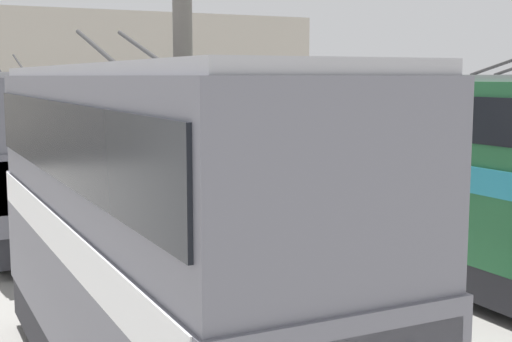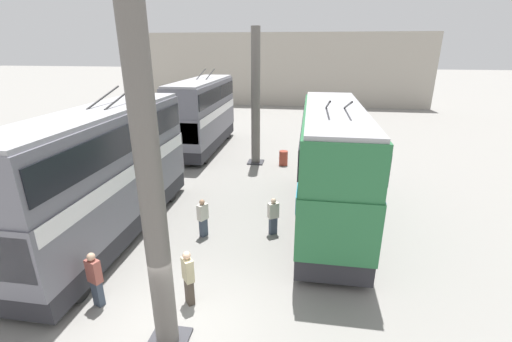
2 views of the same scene
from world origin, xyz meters
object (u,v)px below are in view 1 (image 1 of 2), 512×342
(bus_right_near, at_px, (148,224))
(bus_right_far, at_px, (17,146))
(bus_left_near, at_px, (477,170))
(person_by_left_row, at_px, (444,286))
(person_aisle_midway, at_px, (344,315))
(oil_drum, at_px, (244,224))

(bus_right_near, distance_m, bus_right_far, 12.74)
(bus_right_near, bearing_deg, bus_left_near, -72.79)
(person_by_left_row, bearing_deg, bus_right_far, 175.68)
(bus_left_near, relative_size, bus_right_far, 1.03)
(person_by_left_row, bearing_deg, bus_left_near, 92.00)
(bus_left_near, xyz_separation_m, bus_right_far, (10.06, 8.65, 0.05))
(bus_left_near, xyz_separation_m, person_by_left_row, (-1.57, 2.22, -2.00))
(bus_right_near, bearing_deg, person_aisle_midway, -82.13)
(bus_right_far, distance_m, person_aisle_midway, 12.93)
(bus_right_far, height_order, person_by_left_row, bus_right_far)
(bus_left_near, relative_size, person_by_left_row, 6.19)
(bus_left_near, distance_m, bus_right_far, 13.27)
(bus_right_far, relative_size, person_aisle_midway, 5.89)
(person_aisle_midway, height_order, oil_drum, person_aisle_midway)
(bus_left_near, bearing_deg, bus_right_near, 107.21)
(person_by_left_row, xyz_separation_m, oil_drum, (8.74, 0.26, -0.36))
(bus_right_near, distance_m, person_aisle_midway, 4.23)
(bus_left_near, bearing_deg, person_aisle_midway, 113.55)
(person_by_left_row, bearing_deg, person_aisle_midway, -110.98)
(person_by_left_row, relative_size, person_aisle_midway, 0.98)
(bus_left_near, distance_m, person_aisle_midway, 5.79)
(bus_left_near, distance_m, bus_right_near, 9.06)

